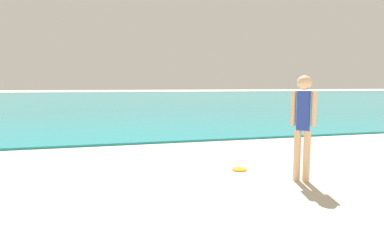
# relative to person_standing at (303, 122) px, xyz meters

# --- Properties ---
(water) EXTENTS (160.00, 60.00, 0.06)m
(water) POSITION_rel_person_standing_xyz_m (-1.94, 33.68, -0.92)
(water) COLOR teal
(water) RESTS_ON ground
(person_standing) EXTENTS (0.30, 0.29, 1.67)m
(person_standing) POSITION_rel_person_standing_xyz_m (0.00, 0.00, 0.00)
(person_standing) COLOR #DDAD84
(person_standing) RESTS_ON ground
(frisbee) EXTENTS (0.26, 0.26, 0.03)m
(frisbee) POSITION_rel_person_standing_xyz_m (-0.70, 0.84, -0.94)
(frisbee) COLOR orange
(frisbee) RESTS_ON ground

